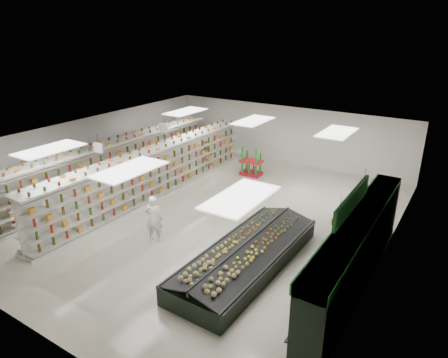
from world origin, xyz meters
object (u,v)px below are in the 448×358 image
Objects in this scene: shopper_background at (207,157)px; soda_endcap at (251,163)px; shopper_main at (154,218)px; gondola_center at (155,174)px; produce_island at (247,255)px; gondola_left at (112,168)px.

soda_endcap is at bearing -64.19° from shopper_background.
gondola_center is at bearing -70.63° from shopper_main.
gondola_left is at bearing 164.99° from produce_island.
soda_endcap is 0.83× the size of shopper_background.
soda_endcap is 0.80× the size of shopper_main.
shopper_main is (2.73, -3.11, -0.15)m from gondola_center.
soda_endcap is at bearing 117.93° from produce_island.
gondola_center is at bearing -178.81° from shopper_background.
shopper_background is (-2.54, 6.97, -0.03)m from shopper_main.
shopper_background is at bearing -158.17° from soda_endcap.
gondola_center is 3.86m from shopper_background.
shopper_main is at bearing -174.73° from produce_island.
gondola_left is 4.97m from shopper_background.
shopper_main is (-3.65, -0.34, 0.46)m from produce_island.
gondola_center is at bearing 156.48° from produce_island.
shopper_main is (0.34, -7.85, 0.20)m from soda_endcap.
soda_endcap reaches higher than produce_island.
shopper_main is 7.42m from shopper_background.
soda_endcap is (-3.98, 7.51, 0.26)m from produce_island.
soda_endcap is at bearing -109.42° from shopper_main.
produce_island is (8.64, -2.32, -0.63)m from gondola_left.
produce_island is 8.51m from soda_endcap.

